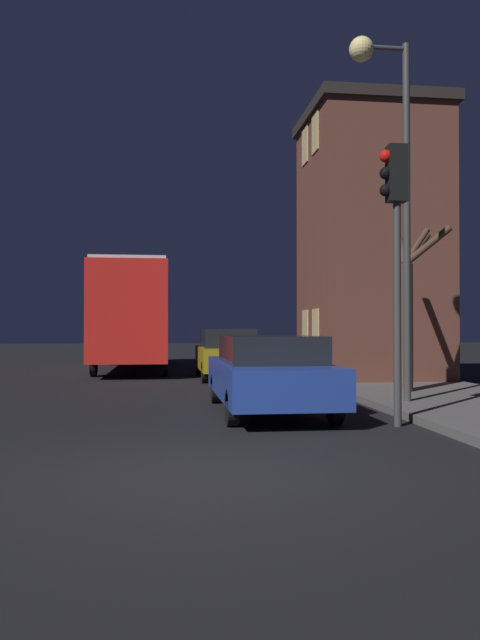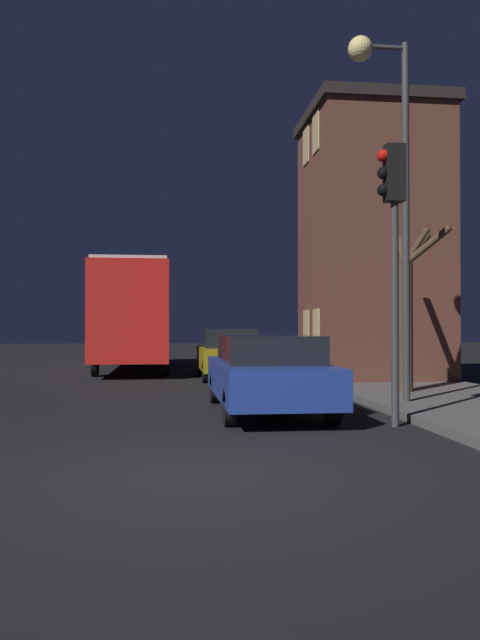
# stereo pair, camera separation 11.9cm
# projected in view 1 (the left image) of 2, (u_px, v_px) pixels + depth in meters

# --- Properties ---
(ground_plane) EXTENTS (120.00, 120.00, 0.00)m
(ground_plane) POSITION_uv_depth(u_px,v_px,m) (204.00, 474.00, 6.58)
(ground_plane) COLOR black
(brick_building) EXTENTS (3.83, 4.00, 7.78)m
(brick_building) POSITION_uv_depth(u_px,v_px,m) (371.00, 243.00, 18.18)
(brick_building) COLOR brown
(brick_building) RESTS_ON sidewalk
(streetlamp) EXTENTS (1.21, 0.47, 7.03)m
(streetlamp) POSITION_uv_depth(u_px,v_px,m) (387.00, 143.00, 12.04)
(streetlamp) COLOR #38383A
(streetlamp) RESTS_ON sidewalk
(traffic_light) EXTENTS (0.43, 0.24, 4.43)m
(traffic_light) POSITION_uv_depth(u_px,v_px,m) (395.00, 225.00, 9.80)
(traffic_light) COLOR #38383A
(traffic_light) RESTS_ON ground
(bare_tree) EXTENTS (1.06, 1.85, 3.66)m
(bare_tree) POSITION_uv_depth(u_px,v_px,m) (407.00, 309.00, 14.01)
(bare_tree) COLOR #473323
(bare_tree) RESTS_ON sidewalk
(bus) EXTENTS (2.46, 10.18, 3.75)m
(bus) POSITION_uv_depth(u_px,v_px,m) (134.00, 310.00, 23.41)
(bus) COLOR red
(bus) RESTS_ON ground
(car_near_lane) EXTENTS (1.84, 4.77, 1.41)m
(car_near_lane) POSITION_uv_depth(u_px,v_px,m) (268.00, 372.00, 11.37)
(car_near_lane) COLOR navy
(car_near_lane) RESTS_ON ground
(car_mid_lane) EXTENTS (1.70, 4.36, 1.52)m
(car_mid_lane) POSITION_uv_depth(u_px,v_px,m) (227.00, 353.00, 19.04)
(car_mid_lane) COLOR olive
(car_mid_lane) RESTS_ON ground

